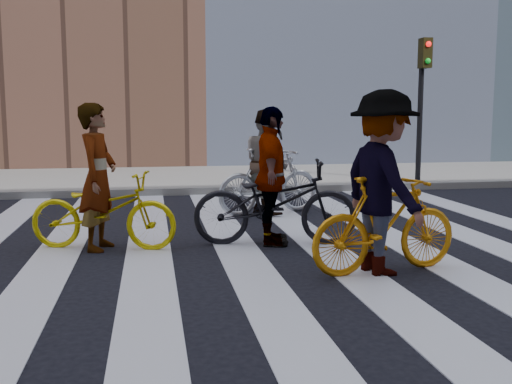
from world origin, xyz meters
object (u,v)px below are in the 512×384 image
object	(u,v)px
bike_yellow_right	(386,225)
rider_left	(98,177)
bike_silver_mid	(269,181)
bike_dark_rear	(275,203)
rider_right	(382,183)
rider_rear	(271,176)
traffic_signal	(423,86)
bike_yellow_left	(103,211)
rider_mid	(266,162)

from	to	relation	value
bike_yellow_right	rider_left	size ratio (longest dim) A/B	0.96
bike_silver_mid	bike_yellow_right	bearing A→B (deg)	170.67
bike_dark_rear	rider_right	bearing A→B (deg)	-141.49
rider_right	rider_rear	bearing A→B (deg)	19.22
bike_dark_rear	rider_rear	bearing A→B (deg)	100.01
traffic_signal	bike_silver_mid	distance (m)	5.22
rider_right	rider_rear	world-z (taller)	rider_right
traffic_signal	bike_yellow_left	bearing A→B (deg)	-142.66
rider_left	rider_right	bearing A→B (deg)	-103.02
rider_right	traffic_signal	bearing A→B (deg)	-38.82
bike_yellow_left	rider_rear	distance (m)	2.17
bike_yellow_left	rider_mid	xyz separation A→B (m)	(2.52, 2.21, 0.39)
rider_left	rider_mid	bearing A→B (deg)	-33.72
rider_rear	rider_right	bearing A→B (deg)	-140.07
rider_mid	rider_rear	distance (m)	2.37
traffic_signal	rider_mid	bearing A→B (deg)	-145.34
rider_mid	rider_rear	size ratio (longest dim) A/B	0.99
bike_dark_rear	rider_left	distance (m)	2.26
bike_silver_mid	rider_right	xyz separation A→B (m)	(0.45, -3.88, 0.42)
rider_right	bike_yellow_right	bearing A→B (deg)	-100.69
traffic_signal	rider_left	world-z (taller)	traffic_signal
bike_yellow_right	bike_dark_rear	xyz separation A→B (m)	(-0.89, 1.55, 0.03)
bike_yellow_right	rider_left	bearing A→B (deg)	51.15
rider_right	bike_silver_mid	bearing A→B (deg)	-4.03
bike_yellow_right	rider_right	bearing A→B (deg)	79.31
traffic_signal	rider_right	xyz separation A→B (m)	(-3.59, -6.71, -1.30)
bike_dark_rear	rider_left	size ratio (longest dim) A/B	1.15
bike_silver_mid	rider_left	xyz separation A→B (m)	(-2.62, -2.21, 0.35)
bike_dark_rear	rider_rear	world-z (taller)	rider_rear
bike_dark_rear	bike_silver_mid	bearing A→B (deg)	0.61
bike_silver_mid	rider_left	size ratio (longest dim) A/B	1.02
traffic_signal	rider_rear	distance (m)	6.97
rider_mid	bike_yellow_right	bearing A→B (deg)	171.40
rider_left	rider_rear	bearing A→B (deg)	-77.72
bike_yellow_right	bike_dark_rear	size ratio (longest dim) A/B	0.83
rider_mid	rider_right	distance (m)	3.91
bike_dark_rear	rider_right	xyz separation A→B (m)	(0.84, -1.55, 0.42)
bike_yellow_left	bike_dark_rear	size ratio (longest dim) A/B	0.88
rider_left	rider_mid	distance (m)	3.39
rider_mid	rider_rear	bearing A→B (deg)	153.89
rider_rear	traffic_signal	bearing A→B (deg)	-30.91
bike_yellow_left	rider_rear	xyz separation A→B (m)	(2.13, -0.12, 0.41)
bike_silver_mid	rider_rear	size ratio (longest dim) A/B	1.04
bike_yellow_right	rider_right	distance (m)	0.45
bike_silver_mid	rider_rear	distance (m)	2.40
bike_yellow_right	rider_left	world-z (taller)	rider_left
bike_dark_rear	rider_left	xyz separation A→B (m)	(-2.23, 0.12, 0.36)
bike_yellow_left	bike_yellow_right	world-z (taller)	bike_yellow_right
bike_yellow_left	rider_mid	size ratio (longest dim) A/B	1.06
bike_yellow_left	rider_right	distance (m)	3.48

